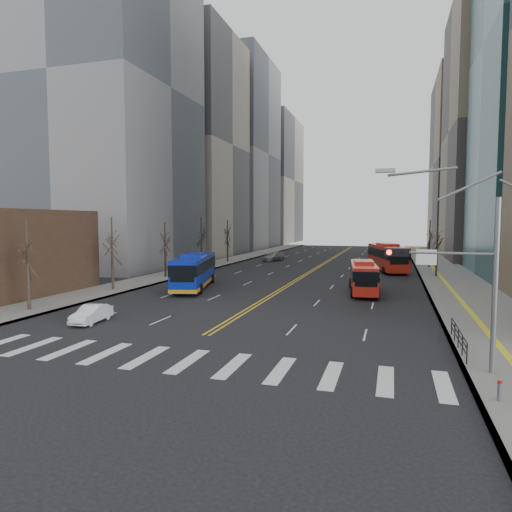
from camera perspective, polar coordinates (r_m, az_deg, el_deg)
ground at (r=23.99m, az=-11.12°, el=-12.55°), size 220.00×220.00×0.00m
sidewalk_right at (r=65.94m, az=22.51°, el=-1.94°), size 7.00×130.00×0.15m
sidewalk_left at (r=71.07m, az=-5.91°, el=-1.19°), size 5.00×130.00×0.15m
crosswalk at (r=23.99m, az=-11.12°, el=-12.54°), size 26.70×4.00×0.01m
centerline at (r=76.34m, az=8.57°, el=-0.89°), size 0.55×100.00×0.01m
office_towers at (r=90.99m, az=10.09°, el=15.07°), size 83.00×134.00×58.00m
signal_mast at (r=22.53m, az=24.22°, el=-1.34°), size 5.37×0.37×9.39m
pedestrian_railing at (r=27.17m, az=23.98°, el=-9.04°), size 0.06×6.06×1.02m
street_trees at (r=57.72m, az=-1.40°, el=2.32°), size 35.20×47.20×7.60m
blue_bus at (r=47.89m, az=-7.69°, el=-1.71°), size 5.65×12.76×3.63m
red_bus_near at (r=45.44m, az=13.27°, el=-2.28°), size 3.36×10.07×3.17m
red_bus_far at (r=65.99m, az=16.09°, el=0.04°), size 5.86×12.61×3.87m
car_white at (r=33.43m, az=-19.88°, el=-6.81°), size 1.65×3.83×1.23m
car_dark_mid at (r=66.41m, az=16.11°, el=-1.17°), size 1.82×4.28×1.44m
car_silver at (r=79.61m, az=2.20°, el=-0.08°), size 3.68×5.60×1.51m
car_dark_far at (r=79.31m, az=17.95°, el=-0.39°), size 2.73×4.89×1.29m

